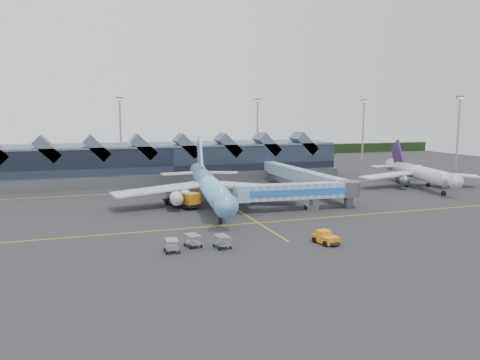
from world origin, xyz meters
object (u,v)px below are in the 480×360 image
object	(u,v)px
pushback_tug	(326,238)
main_airliner	(208,185)
fuel_truck	(180,196)
regional_jet	(418,172)
jet_bridge	(306,191)

from	to	relation	value
pushback_tug	main_airliner	bearing A→B (deg)	94.02
fuel_truck	main_airliner	bearing A→B (deg)	-27.11
regional_jet	pushback_tug	distance (m)	58.58
main_airliner	fuel_truck	size ratio (longest dim) A/B	4.26
main_airliner	regional_jet	world-z (taller)	main_airliner
jet_bridge	main_airliner	bearing A→B (deg)	151.50
main_airliner	pushback_tug	xyz separation A→B (m)	(8.12, -31.01, -3.23)
main_airliner	pushback_tug	size ratio (longest dim) A/B	10.23
regional_jet	fuel_truck	xyz separation A→B (m)	(-58.64, -5.66, -1.59)
regional_jet	jet_bridge	xyz separation A→B (m)	(-37.57, -16.05, -0.11)
regional_jet	pushback_tug	world-z (taller)	regional_jet
jet_bridge	fuel_truck	xyz separation A→B (m)	(-21.07, 10.39, -1.48)
jet_bridge	fuel_truck	size ratio (longest dim) A/B	2.41
main_airliner	pushback_tug	bearing A→B (deg)	-67.49
regional_jet	jet_bridge	distance (m)	40.85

